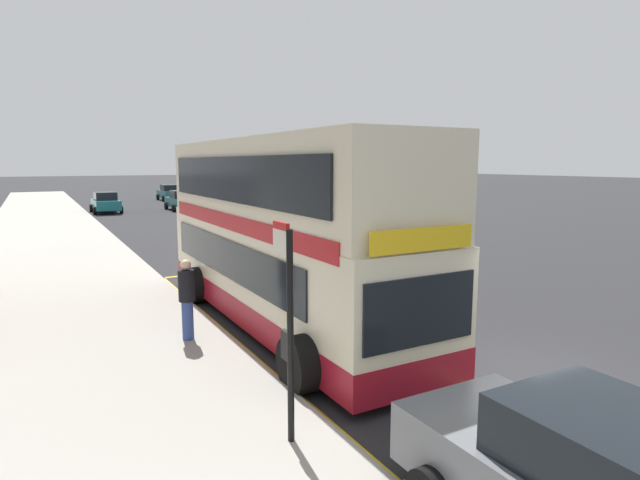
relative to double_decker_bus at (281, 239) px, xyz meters
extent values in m
plane|color=#28282B|center=(2.46, 26.90, -2.06)|extent=(260.00, 260.00, 0.00)
cube|color=#A39E93|center=(-4.54, 26.90, -1.99)|extent=(6.00, 76.00, 0.14)
cube|color=beige|center=(0.01, 0.01, -0.71)|extent=(2.42, 10.22, 2.30)
cube|color=beige|center=(0.01, 0.01, 1.39)|extent=(2.40, 10.01, 1.90)
cube|color=maroon|center=(0.01, 0.01, -1.56)|extent=(2.44, 10.24, 0.60)
cube|color=#B2191E|center=(0.01, 0.01, 0.46)|extent=(2.45, 9.40, 0.36)
cube|color=black|center=(-1.22, 0.41, -0.41)|extent=(0.04, 8.17, 0.90)
cube|color=black|center=(-1.22, 0.01, 1.44)|extent=(0.04, 8.99, 1.00)
cube|color=black|center=(0.01, -5.12, -0.46)|extent=(2.13, 0.04, 1.10)
cube|color=yellow|center=(0.01, -5.12, 0.66)|extent=(1.94, 0.04, 0.36)
cylinder|color=black|center=(-1.29, -3.67, -1.56)|extent=(0.56, 1.00, 1.00)
cylinder|color=black|center=(1.31, -3.67, -1.56)|extent=(0.56, 1.00, 1.00)
cylinder|color=black|center=(-1.29, 2.82, -1.56)|extent=(0.56, 1.00, 1.00)
cylinder|color=black|center=(1.31, 2.82, -1.56)|extent=(0.56, 1.00, 1.00)
cube|color=gold|center=(-1.46, -0.08, -2.06)|extent=(0.16, 13.11, 0.01)
cube|color=gold|center=(1.30, -0.08, -2.06)|extent=(0.16, 13.11, 0.01)
cube|color=gold|center=(-0.08, -6.56, -2.06)|extent=(2.92, 0.16, 0.01)
cube|color=gold|center=(-0.08, 6.39, -2.06)|extent=(2.92, 0.16, 0.01)
cylinder|color=black|center=(-2.26, -5.20, -0.48)|extent=(0.09, 0.09, 2.88)
cube|color=silver|center=(-2.26, -4.94, 0.78)|extent=(0.05, 0.42, 0.30)
cube|color=red|center=(-2.26, -4.94, 0.98)|extent=(0.05, 0.42, 0.10)
cube|color=black|center=(-2.26, -5.10, -0.62)|extent=(0.06, 0.28, 0.40)
cube|color=#196066|center=(7.25, 43.02, -1.40)|extent=(1.76, 4.20, 0.72)
cube|color=black|center=(7.25, 42.92, -0.74)|extent=(1.52, 1.90, 0.60)
cylinder|color=black|center=(6.31, 44.33, -1.76)|extent=(0.22, 0.60, 0.60)
cylinder|color=black|center=(8.18, 44.33, -1.76)|extent=(0.22, 0.60, 0.60)
cylinder|color=black|center=(6.31, 41.72, -1.76)|extent=(0.22, 0.60, 0.60)
cylinder|color=black|center=(8.18, 41.72, -1.76)|extent=(0.22, 0.60, 0.60)
cube|color=#196066|center=(-0.19, 32.01, -1.40)|extent=(1.76, 4.20, 0.72)
cube|color=black|center=(-0.19, 31.91, -0.74)|extent=(1.52, 1.90, 0.60)
cylinder|color=black|center=(-1.13, 33.31, -1.76)|extent=(0.22, 0.60, 0.60)
cylinder|color=black|center=(0.74, 33.31, -1.76)|extent=(0.22, 0.60, 0.60)
cylinder|color=black|center=(-1.13, 30.70, -1.76)|extent=(0.22, 0.60, 0.60)
cylinder|color=black|center=(0.74, 30.70, -1.76)|extent=(0.22, 0.60, 0.60)
cube|color=#196066|center=(5.51, 31.40, -1.40)|extent=(1.76, 4.20, 0.72)
cube|color=black|center=(5.51, 31.30, -0.74)|extent=(1.52, 1.90, 0.60)
cylinder|color=black|center=(4.57, 32.71, -1.76)|extent=(0.22, 0.60, 0.60)
cylinder|color=black|center=(6.44, 32.71, -1.76)|extent=(0.22, 0.60, 0.60)
cylinder|color=black|center=(4.57, 30.10, -1.76)|extent=(0.22, 0.60, 0.60)
cylinder|color=black|center=(6.44, 30.10, -1.76)|extent=(0.22, 0.60, 0.60)
cube|color=black|center=(-0.62, -8.59, -0.74)|extent=(1.52, 1.90, 0.60)
cylinder|color=black|center=(0.32, -7.18, -1.76)|extent=(0.22, 0.60, 0.60)
cylinder|color=#33478C|center=(-2.40, -0.48, -1.50)|extent=(0.24, 0.24, 0.84)
cylinder|color=black|center=(-2.40, -0.48, -0.75)|extent=(0.34, 0.34, 0.66)
sphere|color=beige|center=(-2.40, -0.48, -0.31)|extent=(0.22, 0.22, 0.22)
camera|label=1|loc=(-5.08, -11.07, 1.80)|focal=28.97mm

